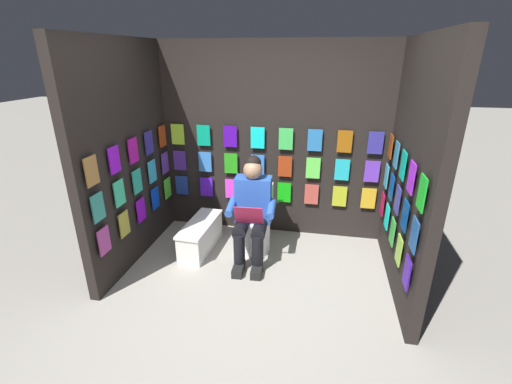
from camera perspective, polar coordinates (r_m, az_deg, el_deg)
name	(u,v)px	position (r m, az deg, el deg)	size (l,w,h in m)	color
ground_plane	(240,321)	(3.31, -2.62, -20.24)	(30.00, 30.00, 0.00)	#9E998E
display_wall_back	(273,143)	(4.37, 2.72, 8.03)	(2.87, 0.14, 2.37)	black
display_wall_left	(411,173)	(3.52, 24.05, 2.81)	(0.14, 1.76, 2.37)	black
display_wall_right	(127,157)	(3.99, -20.34, 5.39)	(0.14, 1.76, 2.37)	black
toilet	(255,223)	(4.17, -0.17, -5.14)	(0.41, 0.56, 0.77)	white
person_reading	(252,210)	(3.85, -0.68, -3.01)	(0.54, 0.70, 1.19)	blue
comic_longbox_near	(201,236)	(4.27, -9.02, -7.05)	(0.32, 0.83, 0.35)	white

